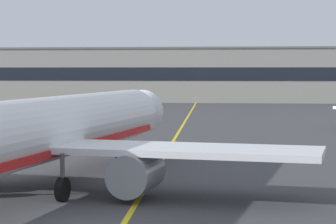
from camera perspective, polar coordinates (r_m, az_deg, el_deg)
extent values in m
cube|color=yellow|center=(59.72, -0.06, -3.23)|extent=(6.92, 179.89, 0.01)
cylinder|color=white|center=(39.77, -10.99, -1.60)|extent=(9.56, 36.14, 3.80)
cone|color=white|center=(57.66, -2.46, 0.02)|extent=(3.98, 3.15, 3.61)
cube|color=red|center=(39.87, -10.97, -3.09)|extent=(9.02, 33.29, 0.44)
cube|color=black|center=(55.82, -3.06, 0.59)|extent=(2.99, 1.55, 0.60)
cube|color=white|center=(40.39, -10.59, -2.73)|extent=(32.36, 9.90, 0.36)
cylinder|color=gray|center=(37.31, -2.62, -5.07)|extent=(2.85, 3.92, 2.30)
cylinder|color=black|center=(39.06, -1.78, -4.68)|extent=(1.96, 0.49, 1.95)
cylinder|color=#4C4C51|center=(53.29, -4.03, -2.46)|extent=(0.24, 0.24, 1.60)
cylinder|color=black|center=(53.40, -4.03, -3.55)|extent=(0.54, 0.95, 0.90)
cylinder|color=#4C4C51|center=(37.06, -8.71, -4.62)|extent=(0.24, 0.24, 1.60)
cylinder|color=black|center=(37.24, -8.70, -6.34)|extent=(0.60, 1.35, 1.30)
cube|color=#9E998E|center=(152.56, 4.66, 3.01)|extent=(151.03, 12.00, 11.55)
cube|color=black|center=(146.50, 4.60, 3.15)|extent=(144.99, 0.12, 2.80)
cube|color=slate|center=(152.63, 4.67, 5.25)|extent=(151.43, 12.40, 0.40)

